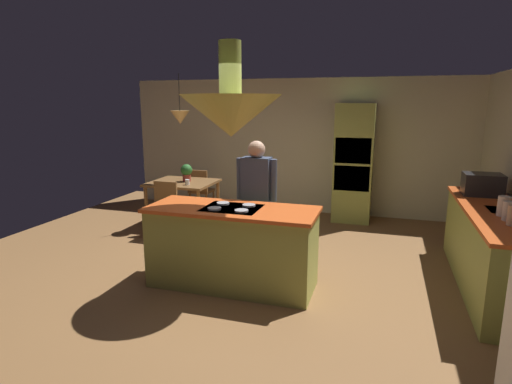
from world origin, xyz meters
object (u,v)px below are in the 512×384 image
chair_facing_island (163,205)px  potted_plant_on_table (186,172)px  dining_table (183,187)px  cup_on_table (187,182)px  chair_by_back_wall (200,188)px  person_at_island (257,196)px  kitchen_island (232,247)px  canister_sugar (508,211)px  canister_tea (504,206)px  oven_tower (354,163)px  microwave_on_counter (483,184)px

chair_facing_island → potted_plant_on_table: size_ratio=2.90×
dining_table → cup_on_table: cup_on_table is taller
chair_by_back_wall → potted_plant_on_table: bearing=94.9°
chair_facing_island → chair_by_back_wall: bearing=90.0°
person_at_island → chair_by_back_wall: (-1.79, 2.13, -0.43)m
kitchen_island → chair_by_back_wall: 3.27m
canister_sugar → potted_plant_on_table: bearing=157.9°
canister_sugar → canister_tea: (0.00, 0.18, 0.01)m
oven_tower → chair_by_back_wall: bearing=-170.9°
kitchen_island → oven_tower: bearing=71.3°
dining_table → microwave_on_counter: (4.54, -0.53, 0.41)m
cup_on_table → dining_table: bearing=131.8°
chair_by_back_wall → microwave_on_counter: 4.74m
oven_tower → dining_table: 3.05m
potted_plant_on_table → chair_facing_island: bearing=-94.1°
cup_on_table → microwave_on_counter: bearing=-3.9°
cup_on_table → potted_plant_on_table: bearing=118.2°
dining_table → person_at_island: size_ratio=0.67×
potted_plant_on_table → cup_on_table: potted_plant_on_table is taller
dining_table → chair_facing_island: chair_facing_island is taller
kitchen_island → chair_by_back_wall: bearing=121.3°
oven_tower → microwave_on_counter: bearing=-43.9°
person_at_island → potted_plant_on_table: bearing=139.2°
oven_tower → microwave_on_counter: (1.74, -1.67, 0.03)m
kitchen_island → cup_on_table: kitchen_island is taller
oven_tower → dining_table: (-2.80, -1.14, -0.38)m
chair_by_back_wall → chair_facing_island: bearing=90.0°
oven_tower → cup_on_table: size_ratio=23.24×
oven_tower → chair_by_back_wall: 2.89m
chair_by_back_wall → oven_tower: bearing=-170.9°
microwave_on_counter → chair_facing_island: bearing=-177.9°
kitchen_island → dining_table: (-1.70, 2.10, 0.19)m
canister_sugar → cup_on_table: bearing=160.6°
chair_by_back_wall → canister_sugar: bearing=151.6°
dining_table → canister_tea: 4.82m
chair_facing_island → canister_tea: (4.54, -0.89, 0.54)m
chair_by_back_wall → canister_sugar: size_ratio=4.46×
dining_table → cup_on_table: (0.21, -0.24, 0.14)m
person_at_island → cup_on_table: bearing=142.7°
person_at_island → canister_sugar: person_at_island is taller
chair_by_back_wall → microwave_on_counter: microwave_on_counter is taller
chair_by_back_wall → cup_on_table: (0.21, -0.93, 0.30)m
kitchen_island → canister_sugar: canister_sugar is taller
person_at_island → potted_plant_on_table: size_ratio=5.46×
oven_tower → canister_sugar: 3.39m
kitchen_island → oven_tower: 3.47m
dining_table → canister_tea: (4.54, -1.58, 0.38)m
kitchen_island → oven_tower: (1.10, 3.24, 0.57)m
kitchen_island → chair_by_back_wall: kitchen_island is taller
dining_table → person_at_island: person_at_island is taller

